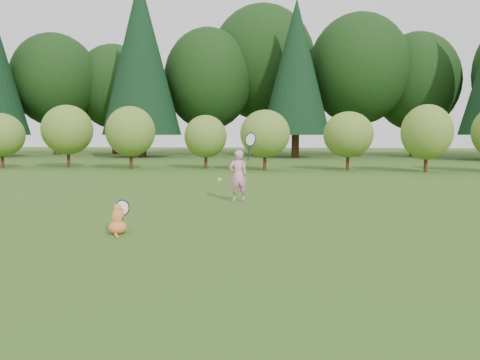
# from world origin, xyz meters

# --- Properties ---
(ground) EXTENTS (100.00, 100.00, 0.00)m
(ground) POSITION_xyz_m (0.00, 0.00, 0.00)
(ground) COLOR #325518
(ground) RESTS_ON ground
(shrub_row) EXTENTS (28.00, 3.00, 2.80)m
(shrub_row) POSITION_xyz_m (0.00, 13.00, 1.40)
(shrub_row) COLOR #4C7725
(shrub_row) RESTS_ON ground
(woodland_backdrop) EXTENTS (48.00, 10.00, 15.00)m
(woodland_backdrop) POSITION_xyz_m (0.00, 23.00, 7.50)
(woodland_backdrop) COLOR black
(woodland_backdrop) RESTS_ON ground
(child) EXTENTS (0.68, 0.48, 1.70)m
(child) POSITION_xyz_m (-0.11, 3.13, 0.60)
(child) COLOR pink
(child) RESTS_ON ground
(cat) EXTENTS (0.32, 0.61, 0.62)m
(cat) POSITION_xyz_m (-1.49, -0.49, 0.23)
(cat) COLOR orange
(cat) RESTS_ON ground
(tennis_ball) EXTENTS (0.07, 0.07, 0.07)m
(tennis_ball) POSITION_xyz_m (-0.19, 1.01, 0.68)
(tennis_ball) COLOR #ADCC18
(tennis_ball) RESTS_ON ground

